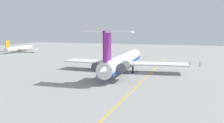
# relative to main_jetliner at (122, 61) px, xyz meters

# --- Properties ---
(ground) EXTENTS (283.36, 283.36, 0.00)m
(ground) POSITION_rel_main_jetliner_xyz_m (0.93, -6.86, -3.83)
(ground) COLOR gray
(main_jetliner) EXTENTS (48.13, 42.78, 14.03)m
(main_jetliner) POSITION_rel_main_jetliner_xyz_m (0.00, 0.00, 0.00)
(main_jetliner) COLOR white
(main_jetliner) RESTS_ON ground
(airliner_mid_right) EXTENTS (25.83, 25.52, 7.72)m
(airliner_mid_right) POSITION_rel_main_jetliner_xyz_m (47.33, 79.61, -1.55)
(airliner_mid_right) COLOR silver
(airliner_mid_right) RESTS_ON ground
(ground_crew_near_nose) EXTENTS (0.41, 0.26, 1.65)m
(ground_crew_near_nose) POSITION_rel_main_jetliner_xyz_m (22.69, -21.53, -2.78)
(ground_crew_near_nose) COLOR black
(ground_crew_near_nose) RESTS_ON ground
(ground_crew_near_tail) EXTENTS (0.27, 0.43, 1.70)m
(ground_crew_near_tail) POSITION_rel_main_jetliner_xyz_m (15.60, 24.73, -2.75)
(ground_crew_near_tail) COLOR black
(ground_crew_near_tail) RESTS_ON ground
(ground_crew_portside) EXTENTS (0.39, 0.27, 1.68)m
(ground_crew_portside) POSITION_rel_main_jetliner_xyz_m (17.50, 25.77, -2.76)
(ground_crew_portside) COLOR black
(ground_crew_portside) RESTS_ON ground
(ground_crew_starboard) EXTENTS (0.40, 0.30, 1.83)m
(ground_crew_starboard) POSITION_rel_main_jetliner_xyz_m (20.81, -25.18, -2.67)
(ground_crew_starboard) COLOR black
(ground_crew_starboard) RESTS_ON ground
(safety_cone_nose) EXTENTS (0.40, 0.40, 0.55)m
(safety_cone_nose) POSITION_rel_main_jetliner_xyz_m (26.31, -12.56, -3.55)
(safety_cone_nose) COLOR #EA590F
(safety_cone_nose) RESTS_ON ground
(safety_cone_wingtip) EXTENTS (0.40, 0.40, 0.55)m
(safety_cone_wingtip) POSITION_rel_main_jetliner_xyz_m (26.42, -15.16, -3.55)
(safety_cone_wingtip) COLOR #EA590F
(safety_cone_wingtip) RESTS_ON ground
(safety_cone_tail) EXTENTS (0.40, 0.40, 0.55)m
(safety_cone_tail) POSITION_rel_main_jetliner_xyz_m (24.45, -16.19, -3.55)
(safety_cone_tail) COLOR #EA590F
(safety_cone_tail) RESTS_ON ground
(taxiway_centreline) EXTENTS (88.77, 2.34, 0.01)m
(taxiway_centreline) POSITION_rel_main_jetliner_xyz_m (1.35, -9.37, -3.82)
(taxiway_centreline) COLOR gold
(taxiway_centreline) RESTS_ON ground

